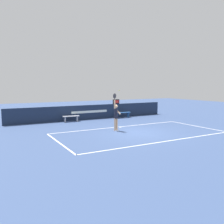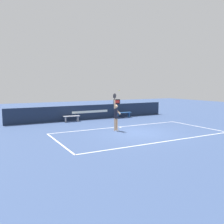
# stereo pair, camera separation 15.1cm
# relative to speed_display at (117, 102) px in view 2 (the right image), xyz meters

# --- Properties ---
(ground_plane) EXTENTS (60.00, 60.00, 0.00)m
(ground_plane) POSITION_rel_speed_display_xyz_m (-2.43, -7.00, -1.49)
(ground_plane) COLOR #374C79
(court_lines) EXTENTS (10.45, 5.12, 0.00)m
(court_lines) POSITION_rel_speed_display_xyz_m (-2.43, -7.12, -1.48)
(court_lines) COLOR white
(court_lines) RESTS_ON ground
(back_wall) EXTENTS (14.83, 0.19, 1.27)m
(back_wall) POSITION_rel_speed_display_xyz_m (-2.43, 0.00, -0.85)
(back_wall) COLOR #19263F
(back_wall) RESTS_ON ground
(speed_display) EXTENTS (0.64, 0.15, 0.43)m
(speed_display) POSITION_rel_speed_display_xyz_m (0.00, 0.00, 0.00)
(speed_display) COLOR black
(speed_display) RESTS_ON back_wall
(tennis_player) EXTENTS (0.51, 0.50, 2.51)m
(tennis_player) POSITION_rel_speed_display_xyz_m (-3.37, -5.80, -0.45)
(tennis_player) COLOR tan
(tennis_player) RESTS_ON ground
(tennis_ball) EXTENTS (0.07, 0.07, 0.07)m
(tennis_ball) POSITION_rel_speed_display_xyz_m (-3.18, -5.88, 1.19)
(tennis_ball) COLOR yellow
(courtside_bench_near) EXTENTS (1.61, 0.43, 0.52)m
(courtside_bench_near) POSITION_rel_speed_display_xyz_m (0.30, -0.68, -1.09)
(courtside_bench_near) COLOR #275491
(courtside_bench_near) RESTS_ON ground
(courtside_bench_far) EXTENTS (1.38, 0.45, 0.49)m
(courtside_bench_far) POSITION_rel_speed_display_xyz_m (-4.66, -0.60, -1.12)
(courtside_bench_far) COLOR #B2B3BA
(courtside_bench_far) RESTS_ON ground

